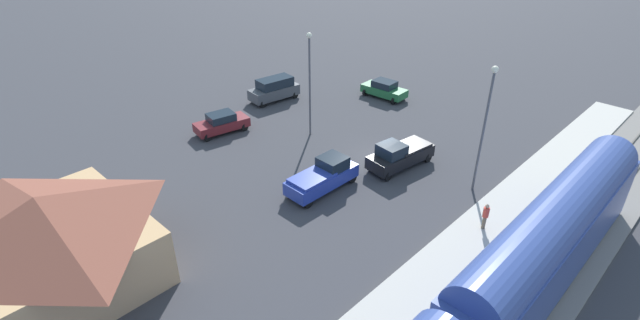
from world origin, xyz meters
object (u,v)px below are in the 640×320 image
Objects in this scene: station_building at (48,239)px; light_pole_near_platform at (486,117)px; suv_charcoal at (274,89)px; light_pole_lot_center at (310,74)px; sedan_maroon at (222,123)px; pedestrian_on_platform at (486,215)px; pickup_black at (400,155)px; pickup_blue at (323,176)px; sedan_green at (384,89)px.

station_building is 25.81m from light_pole_near_platform.
light_pole_lot_center is (-7.87, 2.91, 4.19)m from suv_charcoal.
light_pole_near_platform is (-19.69, -6.75, 4.57)m from sedan_maroon.
pedestrian_on_platform is 8.72m from pickup_black.
sedan_maroon is at bearing 18.92° from light_pole_near_platform.
station_building is at bearing 53.97° from pedestrian_on_platform.
light_pole_near_platform is (-21.92, 1.10, 4.30)m from suv_charcoal.
sedan_maroon is 21.31m from light_pole_near_platform.
suv_charcoal is 0.58× the size of light_pole_near_platform.
pedestrian_on_platform reaches higher than sedan_maroon.
pedestrian_on_platform is 6.34m from light_pole_near_platform.
pickup_black is 6.42m from pickup_blue.
pickup_blue is at bearing 178.13° from sedan_maroon.
station_building reaches higher than suv_charcoal.
sedan_green is 0.52× the size of light_pole_near_platform.
pickup_blue is (1.95, 6.12, 0.00)m from pickup_black.
light_pole_lot_center reaches higher than sedan_green.
pedestrian_on_platform is 22.62m from sedan_maroon.
light_pole_near_platform is 14.16m from light_pole_lot_center.
light_pole_near_platform is (2.75, -3.91, 4.16)m from pedestrian_on_platform.
station_building reaches higher than sedan_green.
suv_charcoal is at bearing 47.46° from sedan_green.
pickup_black is 7.11m from light_pole_near_platform.
suv_charcoal is 0.59× the size of light_pole_lot_center.
pedestrian_on_platform is 25.17m from suv_charcoal.
station_building is 2.17× the size of sedan_green.
sedan_green is 0.85× the size of pickup_blue.
station_building is at bearing 96.04° from sedan_green.
sedan_green is (17.35, -12.98, -0.40)m from pedestrian_on_platform.
station_building is at bearing 76.68° from pickup_blue.
light_pole_lot_center is at bearing 159.73° from suv_charcoal.
suv_charcoal is (2.23, -7.85, 0.27)m from sedan_maroon.
station_building is 18.51m from sedan_maroon.
pickup_black is 1.03× the size of pickup_blue.
light_pole_near_platform reaches higher than pedestrian_on_platform.
pickup_blue is at bearing -103.32° from station_building.
suv_charcoal reaches higher than pedestrian_on_platform.
light_pole_near_platform reaches higher than suv_charcoal.
pickup_black is (8.22, -2.88, -0.25)m from pedestrian_on_platform.
station_building is 1.78× the size of pickup_black.
suv_charcoal is at bearing -2.87° from light_pole_near_platform.
pickup_black is (-16.45, 2.13, -0.12)m from suv_charcoal.
pickup_blue is at bearing 43.91° from light_pole_near_platform.
sedan_maroon is 16.62m from sedan_green.
suv_charcoal is 10.82m from sedan_green.
light_pole_lot_center is (8.57, 0.78, 4.31)m from pickup_black.
station_building is 5.83× the size of pedestrian_on_platform.
station_building is 1.95× the size of suv_charcoal.
light_pole_lot_center is at bearing 7.33° from light_pole_near_platform.
station_building is at bearing 113.90° from suv_charcoal.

